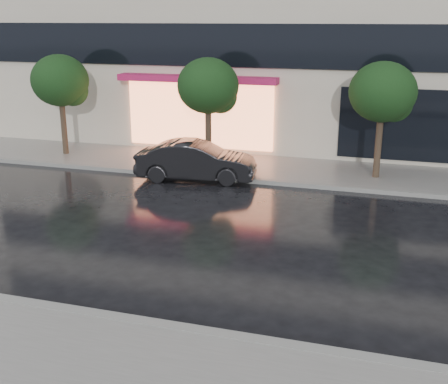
% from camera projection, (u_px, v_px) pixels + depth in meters
% --- Properties ---
extents(ground, '(120.00, 120.00, 0.00)m').
position_uv_depth(ground, '(195.00, 306.00, 10.85)').
color(ground, black).
rests_on(ground, ground).
extents(sidewalk_far, '(60.00, 3.50, 0.12)m').
position_uv_depth(sidewalk_far, '(290.00, 170.00, 20.20)').
color(sidewalk_far, slate).
rests_on(sidewalk_far, ground).
extents(curb_near, '(60.00, 0.25, 0.14)m').
position_uv_depth(curb_near, '(176.00, 329.00, 9.91)').
color(curb_near, gray).
rests_on(curb_near, ground).
extents(curb_far, '(60.00, 0.25, 0.14)m').
position_uv_depth(curb_far, '(280.00, 183.00, 18.60)').
color(curb_far, gray).
rests_on(curb_far, ground).
extents(tree_far_west, '(2.20, 2.20, 3.99)m').
position_uv_depth(tree_far_west, '(62.00, 82.00, 21.59)').
color(tree_far_west, '#33261C').
rests_on(tree_far_west, ground).
extents(tree_mid_west, '(2.20, 2.20, 3.99)m').
position_uv_depth(tree_mid_west, '(210.00, 88.00, 19.95)').
color(tree_mid_west, '#33261C').
rests_on(tree_mid_west, ground).
extents(tree_mid_east, '(2.20, 2.20, 3.99)m').
position_uv_depth(tree_mid_east, '(384.00, 94.00, 18.31)').
color(tree_mid_east, '#33261C').
rests_on(tree_mid_east, ground).
extents(parked_car, '(4.18, 1.93, 1.33)m').
position_uv_depth(parked_car, '(196.00, 161.00, 19.03)').
color(parked_car, black).
rests_on(parked_car, ground).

